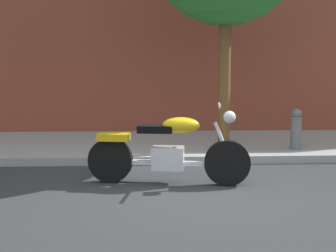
% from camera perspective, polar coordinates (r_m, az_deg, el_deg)
% --- Properties ---
extents(ground_plane, '(60.00, 60.00, 0.00)m').
position_cam_1_polar(ground_plane, '(5.49, 4.11, -9.08)').
color(ground_plane, '#303335').
extents(sidewalk, '(21.37, 3.39, 0.14)m').
position_cam_1_polar(sidewalk, '(8.79, 1.48, -2.56)').
color(sidewalk, '#9D9D9D').
rests_on(sidewalk, ground).
extents(motorcycle, '(2.27, 0.76, 1.13)m').
position_cam_1_polar(motorcycle, '(5.83, -0.02, -3.55)').
color(motorcycle, black).
rests_on(motorcycle, ground).
extents(fire_hydrant, '(0.20, 0.20, 0.91)m').
position_cam_1_polar(fire_hydrant, '(8.18, 17.08, -0.83)').
color(fire_hydrant, slate).
rests_on(fire_hydrant, ground).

